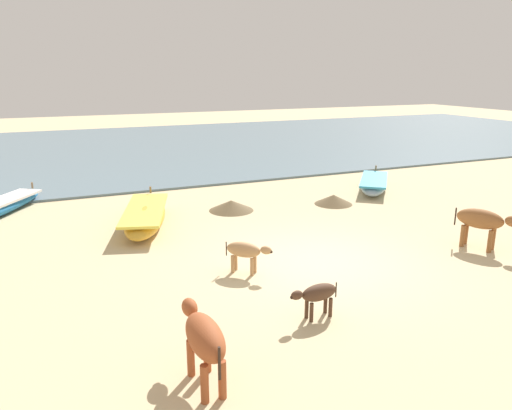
% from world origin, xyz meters
% --- Properties ---
extents(ground, '(80.00, 80.00, 0.00)m').
position_xyz_m(ground, '(0.00, 0.00, 0.00)').
color(ground, '#CCB789').
extents(sea_water, '(60.00, 20.00, 0.08)m').
position_xyz_m(sea_water, '(0.00, 17.85, 0.04)').
color(sea_water, slate).
rests_on(sea_water, ground).
extents(fishing_boat_2, '(2.61, 2.95, 0.63)m').
position_xyz_m(fishing_boat_2, '(5.14, 5.00, 0.24)').
color(fishing_boat_2, '#8CA5B7').
rests_on(fishing_boat_2, ground).
extents(fishing_boat_4, '(2.04, 3.80, 0.70)m').
position_xyz_m(fishing_boat_4, '(-3.00, 4.08, 0.27)').
color(fishing_boat_4, gold).
rests_on(fishing_boat_4, ground).
extents(cow_adult_brown, '(0.90, 1.40, 0.95)m').
position_xyz_m(cow_adult_brown, '(3.90, -0.77, 0.69)').
color(cow_adult_brown, brown).
rests_on(cow_adult_brown, ground).
extents(calf_near_dark, '(0.93, 0.32, 0.60)m').
position_xyz_m(calf_near_dark, '(-1.30, -2.15, 0.43)').
color(calf_near_dark, '#4C3323').
rests_on(calf_near_dark, ground).
extents(calf_far_tan, '(0.86, 0.85, 0.67)m').
position_xyz_m(calf_far_tan, '(-1.70, 0.08, 0.48)').
color(calf_far_tan, tan).
rests_on(calf_far_tan, ground).
extents(cow_second_adult_rust, '(0.43, 1.50, 0.97)m').
position_xyz_m(cow_second_adult_rust, '(-3.59, -3.15, 0.70)').
color(cow_second_adult_rust, '#9E4C28').
rests_on(cow_second_adult_rust, ground).
extents(debris_pile_0, '(1.65, 1.65, 0.30)m').
position_xyz_m(debris_pile_0, '(2.87, 4.00, 0.15)').
color(debris_pile_0, brown).
rests_on(debris_pile_0, ground).
extents(debris_pile_1, '(1.74, 1.74, 0.31)m').
position_xyz_m(debris_pile_1, '(-0.34, 4.59, 0.16)').
color(debris_pile_1, brown).
rests_on(debris_pile_1, ground).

